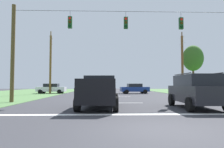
{
  "coord_description": "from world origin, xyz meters",
  "views": [
    {
      "loc": [
        -1.6,
        -6.34,
        1.42
      ],
      "look_at": [
        -0.99,
        13.61,
        2.42
      ],
      "focal_mm": 32.9,
      "sensor_mm": 36.0,
      "label": 1
    }
  ],
  "objects_px": {
    "distant_car_oncoming": "(135,88)",
    "utility_pole_near_left": "(50,63)",
    "distant_car_crossing_white": "(51,88)",
    "utility_pole_mid_right": "(182,63)",
    "pickup_truck": "(99,92)",
    "suv_black": "(196,90)",
    "overhead_signal_span": "(125,49)",
    "tree_roadside_right": "(193,58)"
  },
  "relations": [
    {
      "from": "distant_car_oncoming",
      "to": "utility_pole_near_left",
      "type": "relative_size",
      "value": 0.47
    },
    {
      "from": "distant_car_crossing_white",
      "to": "utility_pole_mid_right",
      "type": "distance_m",
      "value": 20.12
    },
    {
      "from": "pickup_truck",
      "to": "suv_black",
      "type": "xyz_separation_m",
      "value": [
        5.73,
        -0.6,
        0.09
      ]
    },
    {
      "from": "overhead_signal_span",
      "to": "suv_black",
      "type": "distance_m",
      "value": 6.57
    },
    {
      "from": "pickup_truck",
      "to": "distant_car_oncoming",
      "type": "bearing_deg",
      "value": 75.6
    },
    {
      "from": "pickup_truck",
      "to": "utility_pole_near_left",
      "type": "distance_m",
      "value": 20.21
    },
    {
      "from": "overhead_signal_span",
      "to": "utility_pole_near_left",
      "type": "bearing_deg",
      "value": 124.08
    },
    {
      "from": "overhead_signal_span",
      "to": "tree_roadside_right",
      "type": "distance_m",
      "value": 20.32
    },
    {
      "from": "utility_pole_mid_right",
      "to": "utility_pole_near_left",
      "type": "distance_m",
      "value": 19.61
    },
    {
      "from": "utility_pole_mid_right",
      "to": "distant_car_crossing_white",
      "type": "bearing_deg",
      "value": 173.63
    },
    {
      "from": "pickup_truck",
      "to": "distant_car_crossing_white",
      "type": "distance_m",
      "value": 20.86
    },
    {
      "from": "overhead_signal_span",
      "to": "distant_car_oncoming",
      "type": "xyz_separation_m",
      "value": [
        2.87,
        15.01,
        -3.48
      ]
    },
    {
      "from": "suv_black",
      "to": "distant_car_oncoming",
      "type": "height_order",
      "value": "suv_black"
    },
    {
      "from": "utility_pole_mid_right",
      "to": "overhead_signal_span",
      "type": "bearing_deg",
      "value": -126.03
    },
    {
      "from": "overhead_signal_span",
      "to": "utility_pole_near_left",
      "type": "xyz_separation_m",
      "value": [
        -9.84,
        14.54,
        0.36
      ]
    },
    {
      "from": "utility_pole_mid_right",
      "to": "tree_roadside_right",
      "type": "relative_size",
      "value": 1.2
    },
    {
      "from": "pickup_truck",
      "to": "suv_black",
      "type": "bearing_deg",
      "value": -6.03
    },
    {
      "from": "utility_pole_near_left",
      "to": "tree_roadside_right",
      "type": "distance_m",
      "value": 22.36
    },
    {
      "from": "distant_car_crossing_white",
      "to": "distant_car_oncoming",
      "type": "bearing_deg",
      "value": -2.52
    },
    {
      "from": "overhead_signal_span",
      "to": "suv_black",
      "type": "xyz_separation_m",
      "value": [
        3.8,
        -4.3,
        -3.21
      ]
    },
    {
      "from": "overhead_signal_span",
      "to": "suv_black",
      "type": "height_order",
      "value": "overhead_signal_span"
    },
    {
      "from": "utility_pole_mid_right",
      "to": "utility_pole_near_left",
      "type": "xyz_separation_m",
      "value": [
        -19.57,
        1.16,
        0.12
      ]
    },
    {
      "from": "pickup_truck",
      "to": "distant_car_crossing_white",
      "type": "bearing_deg",
      "value": 112.52
    },
    {
      "from": "tree_roadside_right",
      "to": "pickup_truck",
      "type": "bearing_deg",
      "value": -126.16
    },
    {
      "from": "suv_black",
      "to": "distant_car_oncoming",
      "type": "bearing_deg",
      "value": 92.75
    },
    {
      "from": "overhead_signal_span",
      "to": "utility_pole_mid_right",
      "type": "relative_size",
      "value": 1.97
    },
    {
      "from": "overhead_signal_span",
      "to": "distant_car_oncoming",
      "type": "distance_m",
      "value": 15.67
    },
    {
      "from": "pickup_truck",
      "to": "distant_car_oncoming",
      "type": "relative_size",
      "value": 1.24
    },
    {
      "from": "suv_black",
      "to": "distant_car_crossing_white",
      "type": "height_order",
      "value": "suv_black"
    },
    {
      "from": "overhead_signal_span",
      "to": "distant_car_crossing_white",
      "type": "distance_m",
      "value": 18.79
    },
    {
      "from": "overhead_signal_span",
      "to": "utility_pole_mid_right",
      "type": "height_order",
      "value": "utility_pole_mid_right"
    },
    {
      "from": "pickup_truck",
      "to": "tree_roadside_right",
      "type": "bearing_deg",
      "value": 53.84
    },
    {
      "from": "distant_car_oncoming",
      "to": "tree_roadside_right",
      "type": "relative_size",
      "value": 0.58
    },
    {
      "from": "utility_pole_near_left",
      "to": "utility_pole_mid_right",
      "type": "bearing_deg",
      "value": -3.4
    },
    {
      "from": "pickup_truck",
      "to": "utility_pole_near_left",
      "type": "height_order",
      "value": "utility_pole_near_left"
    },
    {
      "from": "pickup_truck",
      "to": "utility_pole_near_left",
      "type": "bearing_deg",
      "value": 113.44
    },
    {
      "from": "utility_pole_mid_right",
      "to": "suv_black",
      "type": "bearing_deg",
      "value": -108.55
    },
    {
      "from": "utility_pole_mid_right",
      "to": "utility_pole_near_left",
      "type": "height_order",
      "value": "utility_pole_near_left"
    },
    {
      "from": "distant_car_crossing_white",
      "to": "tree_roadside_right",
      "type": "distance_m",
      "value": 22.89
    },
    {
      "from": "suv_black",
      "to": "utility_pole_near_left",
      "type": "xyz_separation_m",
      "value": [
        -13.64,
        18.84,
        3.57
      ]
    },
    {
      "from": "utility_pole_near_left",
      "to": "tree_roadside_right",
      "type": "xyz_separation_m",
      "value": [
        22.3,
        1.45,
        0.94
      ]
    },
    {
      "from": "pickup_truck",
      "to": "suv_black",
      "type": "height_order",
      "value": "suv_black"
    }
  ]
}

